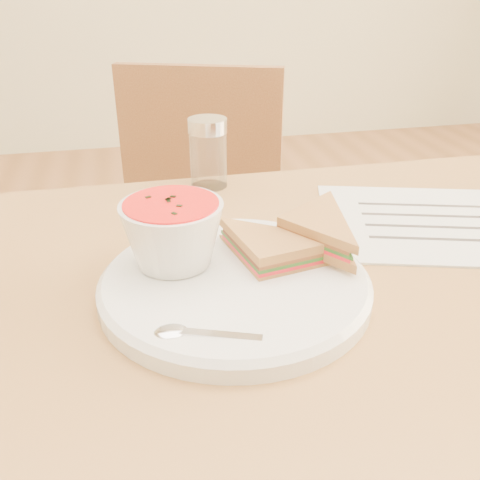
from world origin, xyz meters
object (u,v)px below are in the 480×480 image
object	(u,v)px
plate	(235,286)
condiment_shaker	(208,153)
chair_far	(189,274)
soup_bowl	(173,237)

from	to	relation	value
plate	condiment_shaker	xyz separation A→B (m)	(0.03, 0.30, 0.04)
chair_far	soup_bowl	distance (m)	0.67
soup_bowl	condiment_shaker	distance (m)	0.28
chair_far	plate	world-z (taller)	chair_far
chair_far	soup_bowl	xyz separation A→B (m)	(-0.08, -0.55, 0.37)
chair_far	plate	size ratio (longest dim) A/B	3.07
chair_far	condiment_shaker	xyz separation A→B (m)	(0.01, -0.28, 0.37)
chair_far	plate	xyz separation A→B (m)	(-0.02, -0.58, 0.33)
soup_bowl	chair_far	bearing A→B (deg)	82.17
condiment_shaker	chair_far	bearing A→B (deg)	91.58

